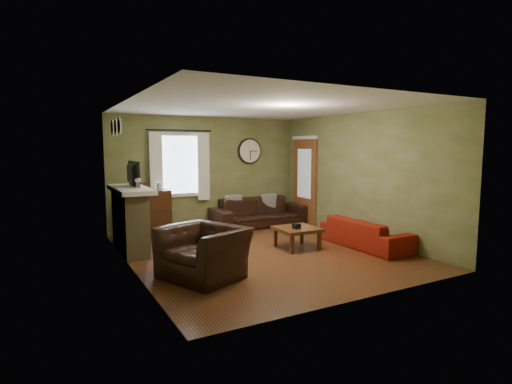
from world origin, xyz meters
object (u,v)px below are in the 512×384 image
coffee_table (297,238)px  bookshelf (151,213)px  armchair (203,252)px  sofa_brown (259,212)px  sofa_red (365,233)px

coffee_table → bookshelf: bearing=131.9°
bookshelf → coffee_table: (2.14, -2.39, -0.29)m
armchair → coffee_table: armchair is taller
bookshelf → armchair: bookshelf is taller
armchair → sofa_brown: bearing=115.5°
bookshelf → sofa_red: size_ratio=0.52×
bookshelf → armchair: size_ratio=0.85×
sofa_brown → armchair: (-2.58, -2.98, 0.04)m
bookshelf → armchair: 3.13m
sofa_brown → coffee_table: (-0.42, -2.24, -0.14)m
sofa_brown → sofa_red: sofa_brown is taller
sofa_red → armchair: armchair is taller
bookshelf → sofa_brown: bookshelf is taller
sofa_brown → sofa_red: (0.78, -2.77, -0.06)m
bookshelf → sofa_brown: (2.56, -0.15, -0.15)m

